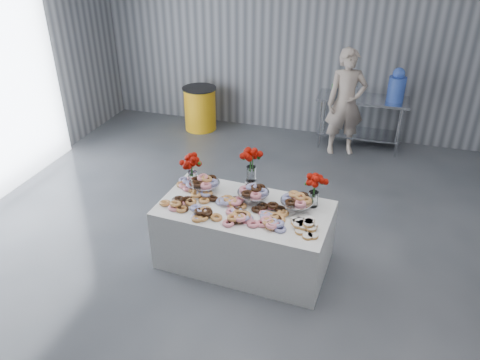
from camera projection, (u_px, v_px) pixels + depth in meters
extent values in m
plane|color=#35383D|center=(244.00, 290.00, 5.11)|extent=(9.00, 9.00, 0.00)
cube|color=gray|center=(321.00, 22.00, 7.87)|extent=(8.00, 0.04, 4.00)
cube|color=white|center=(244.00, 235.00, 5.36)|extent=(1.96, 1.12, 0.75)
cube|color=silver|center=(363.00, 99.00, 7.87)|extent=(1.50, 0.60, 0.04)
cube|color=silver|center=(359.00, 133.00, 8.18)|extent=(1.40, 0.55, 0.03)
cylinder|color=silver|center=(320.00, 125.00, 8.05)|extent=(0.04, 0.04, 0.86)
cylinder|color=silver|center=(399.00, 134.00, 7.72)|extent=(0.04, 0.04, 0.86)
cylinder|color=silver|center=(324.00, 114.00, 8.46)|extent=(0.04, 0.04, 0.86)
cylinder|color=silver|center=(399.00, 123.00, 8.13)|extent=(0.04, 0.04, 0.86)
cylinder|color=silver|center=(205.00, 188.00, 5.44)|extent=(0.06, 0.06, 0.12)
cylinder|color=silver|center=(205.00, 183.00, 5.41)|extent=(0.36, 0.36, 0.01)
cylinder|color=silver|center=(253.00, 197.00, 5.26)|extent=(0.06, 0.06, 0.12)
cylinder|color=silver|center=(253.00, 192.00, 5.22)|extent=(0.36, 0.36, 0.01)
cylinder|color=silver|center=(296.00, 206.00, 5.10)|extent=(0.06, 0.06, 0.12)
cylinder|color=silver|center=(297.00, 201.00, 5.07)|extent=(0.36, 0.36, 0.01)
cylinder|color=white|center=(193.00, 178.00, 5.57)|extent=(0.11, 0.11, 0.18)
cylinder|color=#1E5919|center=(192.00, 169.00, 5.51)|extent=(0.04, 0.04, 0.18)
cylinder|color=white|center=(313.00, 199.00, 5.16)|extent=(0.11, 0.11, 0.18)
cylinder|color=#1E5919|center=(314.00, 189.00, 5.10)|extent=(0.04, 0.04, 0.18)
cylinder|color=silver|center=(251.00, 186.00, 5.44)|extent=(0.14, 0.14, 0.15)
cylinder|color=white|center=(251.00, 174.00, 5.36)|extent=(0.11, 0.11, 0.18)
cylinder|color=#1E5919|center=(251.00, 164.00, 5.30)|extent=(0.04, 0.04, 0.18)
cylinder|color=#456FEB|center=(396.00, 89.00, 7.63)|extent=(0.28, 0.28, 0.40)
sphere|color=#456FEB|center=(399.00, 74.00, 7.51)|extent=(0.20, 0.20, 0.20)
imported|color=#CC8C93|center=(346.00, 103.00, 7.68)|extent=(0.75, 0.61, 1.78)
cylinder|color=#F0A614|center=(200.00, 109.00, 8.80)|extent=(0.59, 0.59, 0.79)
cylinder|color=black|center=(199.00, 88.00, 8.60)|extent=(0.63, 0.63, 0.02)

